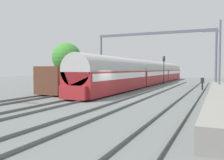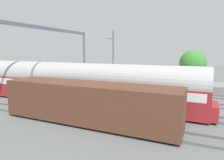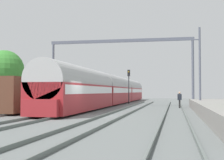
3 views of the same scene
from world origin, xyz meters
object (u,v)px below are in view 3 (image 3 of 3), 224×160
at_px(person_crossing, 180,98).
at_px(railway_signal_far, 129,82).
at_px(freight_car, 35,95).
at_px(catenary_gantry, 120,56).
at_px(passenger_train, 114,90).

bearing_deg(person_crossing, railway_signal_far, 112.22).
height_order(person_crossing, railway_signal_far, railway_signal_far).
bearing_deg(railway_signal_far, freight_car, -108.91).
height_order(freight_car, person_crossing, freight_car).
bearing_deg(catenary_gantry, passenger_train, 106.83).
relative_size(passenger_train, person_crossing, 28.44).
distance_m(person_crossing, railway_signal_far, 12.69).
height_order(passenger_train, freight_car, passenger_train).
height_order(railway_signal_far, catenary_gantry, catenary_gantry).
distance_m(freight_car, catenary_gantry, 12.15).
relative_size(person_crossing, railway_signal_far, 0.36).
relative_size(freight_car, railway_signal_far, 2.69).
bearing_deg(freight_car, catenary_gantry, 56.38).
distance_m(passenger_train, freight_car, 16.84).
bearing_deg(passenger_train, railway_signal_far, 37.57).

